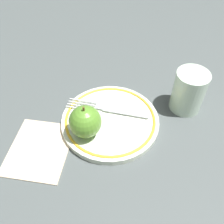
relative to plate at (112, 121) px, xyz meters
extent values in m
plane|color=#484F4F|center=(-0.01, 0.00, -0.01)|extent=(2.00, 2.00, 0.00)
cylinder|color=silver|center=(0.00, 0.00, 0.00)|extent=(0.21, 0.21, 0.01)
torus|color=gold|center=(0.00, 0.00, 0.01)|extent=(0.20, 0.20, 0.01)
sphere|color=#568B2B|center=(0.03, -0.05, 0.04)|extent=(0.07, 0.07, 0.07)
cylinder|color=brown|center=(0.03, -0.05, 0.08)|extent=(0.00, 0.00, 0.01)
cube|color=silver|center=(-0.01, 0.03, 0.01)|extent=(0.04, 0.10, 0.00)
cube|color=silver|center=(-0.03, -0.03, 0.01)|extent=(0.01, 0.02, 0.00)
cube|color=silver|center=(-0.05, -0.06, 0.01)|extent=(0.02, 0.06, 0.00)
cube|color=silver|center=(-0.05, -0.07, 0.01)|extent=(0.02, 0.06, 0.00)
cube|color=silver|center=(-0.04, -0.07, 0.01)|extent=(0.02, 0.06, 0.00)
cube|color=silver|center=(-0.03, -0.07, 0.01)|extent=(0.02, 0.06, 0.00)
cylinder|color=silver|center=(-0.04, 0.17, 0.04)|extent=(0.07, 0.07, 0.10)
cube|color=beige|center=(0.06, -0.15, -0.01)|extent=(0.16, 0.14, 0.01)
camera|label=1|loc=(0.35, -0.02, 0.42)|focal=40.00mm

